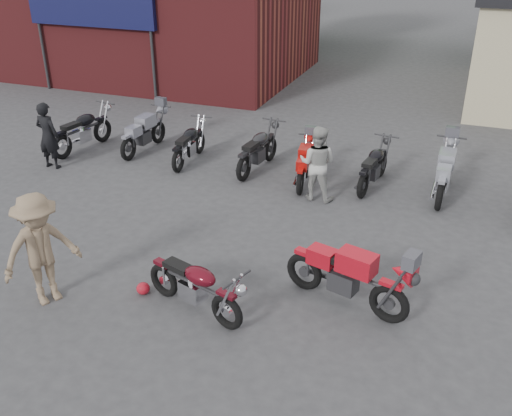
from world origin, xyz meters
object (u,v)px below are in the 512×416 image
(row_bike_5, at_px, (374,164))
(row_bike_6, at_px, (445,170))
(person_light, at_px, (317,163))
(row_bike_3, at_px, (258,148))
(person_dark, at_px, (48,135))
(vintage_motorcycle, at_px, (195,283))
(helmet, at_px, (143,288))
(sportbike, at_px, (348,273))
(row_bike_2, at_px, (189,142))
(row_bike_1, at_px, (144,131))
(row_bike_4, at_px, (305,162))
(row_bike_0, at_px, (83,128))
(person_tan, at_px, (41,250))

(row_bike_5, bearing_deg, row_bike_6, -80.16)
(person_light, height_order, row_bike_3, person_light)
(person_dark, distance_m, person_light, 6.85)
(vintage_motorcycle, bearing_deg, helmet, -169.65)
(vintage_motorcycle, bearing_deg, row_bike_6, 78.44)
(sportbike, relative_size, person_dark, 1.25)
(person_dark, distance_m, row_bike_2, 3.53)
(row_bike_1, relative_size, row_bike_2, 1.05)
(row_bike_4, bearing_deg, vintage_motorcycle, 170.04)
(row_bike_0, height_order, row_bike_4, row_bike_0)
(row_bike_2, bearing_deg, row_bike_3, -88.97)
(sportbike, bearing_deg, row_bike_5, 111.02)
(sportbike, bearing_deg, row_bike_1, 158.84)
(vintage_motorcycle, height_order, person_tan, person_tan)
(person_dark, height_order, row_bike_3, person_dark)
(person_light, relative_size, row_bike_0, 0.81)
(row_bike_3, height_order, row_bike_6, row_bike_6)
(person_light, xyz_separation_m, person_tan, (-3.10, -5.36, 0.11))
(person_light, bearing_deg, vintage_motorcycle, 82.61)
(person_dark, bearing_deg, vintage_motorcycle, 146.42)
(sportbike, relative_size, row_bike_6, 1.00)
(person_light, bearing_deg, row_bike_4, -56.11)
(person_tan, height_order, row_bike_4, person_tan)
(vintage_motorcycle, xyz_separation_m, row_bike_1, (-4.53, 6.06, 0.03))
(row_bike_1, distance_m, row_bike_5, 6.28)
(sportbike, height_order, row_bike_6, sportbike)
(row_bike_0, height_order, row_bike_5, row_bike_0)
(vintage_motorcycle, bearing_deg, row_bike_1, 144.31)
(sportbike, distance_m, person_tan, 4.93)
(person_tan, bearing_deg, vintage_motorcycle, -46.90)
(vintage_motorcycle, height_order, row_bike_6, row_bike_6)
(helmet, relative_size, row_bike_4, 0.13)
(row_bike_3, bearing_deg, row_bike_6, -82.99)
(sportbike, distance_m, row_bike_1, 8.41)
(helmet, bearing_deg, person_light, 69.62)
(row_bike_3, distance_m, row_bike_5, 2.90)
(row_bike_2, bearing_deg, vintage_motorcycle, -155.60)
(row_bike_2, bearing_deg, person_dark, 113.31)
(row_bike_6, bearing_deg, person_tan, 139.51)
(helmet, height_order, person_dark, person_dark)
(person_dark, xyz_separation_m, row_bike_1, (1.63, 1.86, -0.27))
(helmet, bearing_deg, row_bike_0, 133.03)
(row_bike_3, bearing_deg, vintage_motorcycle, -163.03)
(person_dark, height_order, row_bike_1, person_dark)
(person_dark, bearing_deg, helmet, 142.11)
(helmet, xyz_separation_m, person_light, (1.73, 4.66, 0.75))
(row_bike_2, xyz_separation_m, row_bike_3, (1.86, 0.14, 0.04))
(person_light, bearing_deg, helmet, 70.12)
(vintage_motorcycle, xyz_separation_m, person_light, (0.66, 4.80, 0.30))
(row_bike_5, distance_m, row_bike_6, 1.59)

